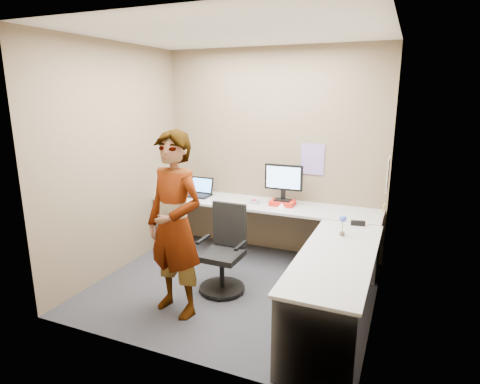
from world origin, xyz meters
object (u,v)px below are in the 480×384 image
at_px(person, 175,225).
at_px(desk, 281,233).
at_px(monitor, 283,179).
at_px(office_chair, 224,256).

bearing_deg(person, desk, 67.55).
distance_m(monitor, office_chair, 1.31).
bearing_deg(monitor, desk, -74.78).
distance_m(desk, monitor, 0.81).
distance_m(desk, person, 1.32).
relative_size(monitor, person, 0.27).
relative_size(office_chair, person, 0.52).
bearing_deg(office_chair, person, -110.75).
bearing_deg(desk, person, -125.70).
relative_size(desk, person, 1.65).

